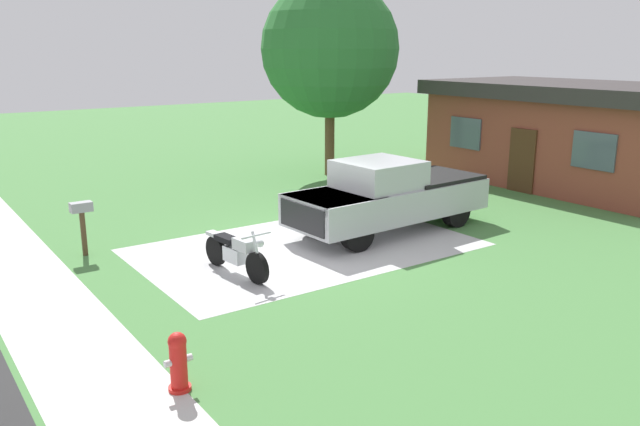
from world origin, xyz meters
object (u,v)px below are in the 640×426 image
(motorcycle, at_px, (236,253))
(fire_hydrant, at_px, (178,362))
(neighbor_house, at_px, (570,133))
(shade_tree, at_px, (330,49))
(pickup_truck, at_px, (391,195))
(mailbox, at_px, (82,214))

(motorcycle, height_order, fire_hydrant, motorcycle)
(fire_hydrant, distance_m, neighbor_house, 17.86)
(shade_tree, height_order, neighbor_house, shade_tree)
(pickup_truck, xyz_separation_m, mailbox, (-2.45, -7.16, 0.03))
(motorcycle, height_order, shade_tree, shade_tree)
(neighbor_house, bearing_deg, fire_hydrant, -71.96)
(pickup_truck, relative_size, mailbox, 4.53)
(mailbox, bearing_deg, neighbor_house, 85.04)
(motorcycle, relative_size, shade_tree, 0.31)
(motorcycle, distance_m, fire_hydrant, 4.76)
(pickup_truck, relative_size, shade_tree, 0.80)
(fire_hydrant, distance_m, shade_tree, 16.49)
(pickup_truck, relative_size, neighbor_house, 0.59)
(pickup_truck, distance_m, mailbox, 7.57)
(neighbor_house, bearing_deg, motorcycle, -82.98)
(pickup_truck, bearing_deg, mailbox, -108.86)
(mailbox, relative_size, neighbor_house, 0.13)
(fire_hydrant, height_order, neighbor_house, neighbor_house)
(motorcycle, bearing_deg, fire_hydrant, -37.35)
(pickup_truck, xyz_separation_m, fire_hydrant, (4.49, -7.78, -0.53))
(pickup_truck, distance_m, shade_tree, 8.60)
(pickup_truck, height_order, mailbox, pickup_truck)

